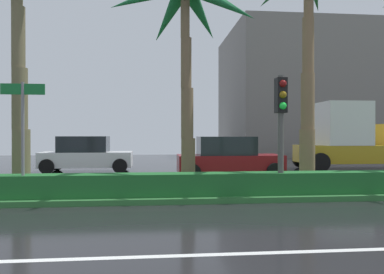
% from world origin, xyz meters
% --- Properties ---
extents(ground_plane, '(90.00, 42.00, 0.10)m').
position_xyz_m(ground_plane, '(0.00, 9.00, -0.05)').
color(ground_plane, black).
extents(near_lane_divider_stripe, '(81.00, 0.14, 0.01)m').
position_xyz_m(near_lane_divider_stripe, '(0.00, 2.00, 0.00)').
color(near_lane_divider_stripe, white).
rests_on(near_lane_divider_stripe, ground_plane).
extents(median_strip, '(85.50, 4.00, 0.15)m').
position_xyz_m(median_strip, '(0.00, 8.00, 0.07)').
color(median_strip, '#2D6B33').
rests_on(median_strip, ground_plane).
extents(median_hedge, '(76.50, 0.70, 0.60)m').
position_xyz_m(median_hedge, '(0.00, 6.60, 0.45)').
color(median_hedge, '#1E6028').
rests_on(median_hedge, median_strip).
extents(palm_tree_centre, '(4.66, 4.22, 6.71)m').
position_xyz_m(palm_tree_centre, '(2.78, 7.87, 5.51)').
color(palm_tree_centre, brown).
rests_on(palm_tree_centre, median_strip).
extents(traffic_signal_median_right, '(0.28, 0.43, 3.28)m').
position_xyz_m(traffic_signal_median_right, '(5.28, 6.42, 2.41)').
color(traffic_signal_median_right, '#4C4C47').
rests_on(traffic_signal_median_right, median_strip).
extents(street_name_sign, '(1.10, 0.08, 3.00)m').
position_xyz_m(street_name_sign, '(-1.54, 6.43, 2.08)').
color(street_name_sign, slate).
rests_on(street_name_sign, median_strip).
extents(car_in_traffic_second, '(4.30, 2.02, 1.72)m').
position_xyz_m(car_in_traffic_second, '(-1.48, 15.01, 0.83)').
color(car_in_traffic_second, white).
rests_on(car_in_traffic_second, ground_plane).
extents(car_in_traffic_third, '(4.30, 2.02, 1.72)m').
position_xyz_m(car_in_traffic_third, '(4.88, 11.77, 0.83)').
color(car_in_traffic_third, maroon).
rests_on(car_in_traffic_third, ground_plane).
extents(box_truck_lead, '(6.40, 2.64, 3.46)m').
position_xyz_m(box_truck_lead, '(12.39, 14.89, 1.55)').
color(box_truck_lead, '#B28C1E').
rests_on(box_truck_lead, ground_plane).
extents(building_far_right, '(20.93, 11.94, 11.12)m').
position_xyz_m(building_far_right, '(19.11, 29.95, 5.56)').
color(building_far_right, slate).
rests_on(building_far_right, ground_plane).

